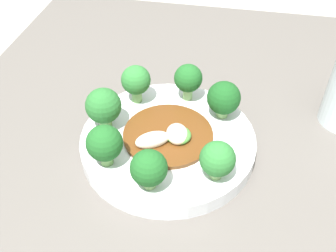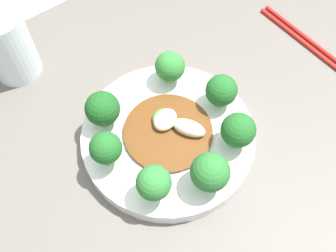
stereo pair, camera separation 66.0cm
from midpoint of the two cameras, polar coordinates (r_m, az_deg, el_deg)
The scene contains 13 objects.
ground_plane at distance 1.19m, azimuth -6.35°, elevation -30.68°, with size 8.00×8.00×0.00m, color #B7B2A8.
table at distance 0.84m, azimuth -9.05°, elevation -30.54°, with size 1.01×0.74×0.71m.
plate at distance 0.48m, azimuth -19.28°, elevation -30.73°, with size 0.26×0.26×0.02m.
broccoli_east at distance 0.47m, azimuth -34.09°, elevation -33.53°, with size 0.04×0.04×0.06m.
broccoli_southwest at distance 0.45m, azimuth -18.36°, elevation -18.16°, with size 0.05×0.05×0.06m.
broccoli_north at distance 0.43m, azimuth -15.04°, elevation -42.21°, with size 0.05×0.05×0.06m.
broccoli_west at distance 0.42m, azimuth -9.04°, elevation -24.49°, with size 0.05×0.05×0.06m.
broccoli_northwest at distance 0.42m, azimuth -6.82°, elevation -34.46°, with size 0.05×0.05×0.06m.
broccoli_northeast at distance 0.45m, azimuth -27.42°, elevation -41.93°, with size 0.05×0.05×0.06m.
broccoli_southeast at distance 0.47m, azimuth -32.42°, elevation -25.58°, with size 0.05×0.05×0.06m.
stirfry_center at distance 0.46m, azimuth -19.48°, elevation -30.19°, with size 0.13×0.13×0.02m.
drinking_glass at distance 0.58m, azimuth -42.71°, elevation -10.06°, with size 0.08×0.08×0.12m.
chopsticks at distance 0.52m, azimuth 12.40°, elevation -8.81°, with size 0.02×0.21×0.01m.
Camera 2 is at (0.20, 0.22, 1.23)m, focal length 42.00 mm.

